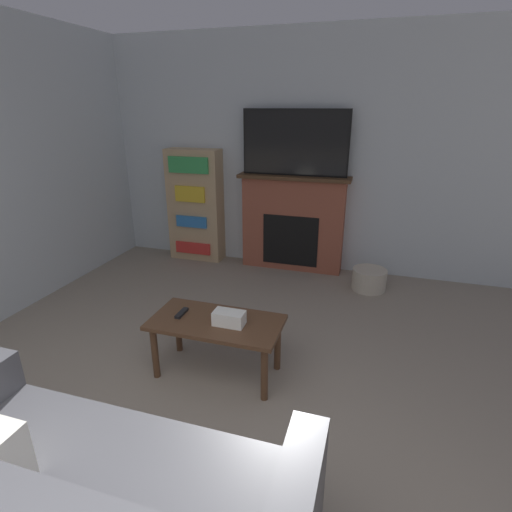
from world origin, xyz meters
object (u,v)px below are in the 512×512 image
object	(u,v)px
bookshelf	(195,205)
storage_basket	(369,279)
coffee_table	(216,329)
tv	(295,143)
fireplace	(293,223)

from	to	relation	value
bookshelf	storage_basket	size ratio (longest dim) A/B	3.83
coffee_table	bookshelf	world-z (taller)	bookshelf
coffee_table	storage_basket	size ratio (longest dim) A/B	2.59
coffee_table	storage_basket	bearing A→B (deg)	61.04
tv	coffee_table	distance (m)	2.47
fireplace	coffee_table	distance (m)	2.23
fireplace	storage_basket	xyz separation A→B (m)	(0.95, -0.37, -0.46)
tv	coffee_table	xyz separation A→B (m)	(-0.08, -2.20, -1.13)
fireplace	bookshelf	size ratio (longest dim) A/B	0.93
tv	storage_basket	xyz separation A→B (m)	(0.95, -0.35, -1.39)
fireplace	coffee_table	world-z (taller)	fireplace
tv	coffee_table	world-z (taller)	tv
tv	fireplace	bearing A→B (deg)	90.00
coffee_table	storage_basket	xyz separation A→B (m)	(1.02, 1.85, -0.26)
storage_basket	tv	bearing A→B (deg)	159.69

